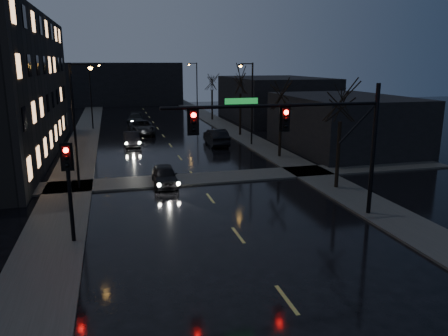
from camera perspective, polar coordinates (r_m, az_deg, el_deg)
ground at (r=14.40m, az=11.42°, el=-20.41°), size 160.00×160.00×0.00m
sidewalk_left at (r=46.42m, az=-17.97°, el=3.09°), size 3.00×140.00×0.12m
sidewalk_right at (r=48.40m, az=2.56°, el=4.14°), size 3.00×140.00×0.12m
sidewalk_cross at (r=30.70m, az=-3.64°, el=-1.41°), size 40.00×3.00×0.12m
commercial_right_near at (r=42.59m, az=15.30°, el=5.70°), size 10.00×14.00×5.00m
commercial_right_far at (r=63.01m, az=6.59°, el=8.96°), size 12.00×18.00×6.00m
far_block at (r=88.77m, az=-13.06°, el=10.67°), size 22.00×10.00×8.00m
signal_mast at (r=21.97m, az=10.93°, el=5.18°), size 11.11×0.41×7.00m
signal_pole_left at (r=20.35m, az=-19.63°, el=-1.38°), size 0.35×0.41×4.53m
tree_near at (r=28.35m, az=15.16°, el=9.54°), size 3.52×3.52×8.08m
tree_mid_a at (r=37.39m, az=7.51°, el=10.16°), size 3.30×3.30×7.58m
tree_mid_b at (r=48.69m, az=2.18°, el=11.95°), size 3.74×3.74×8.59m
tree_far at (r=62.25m, az=-1.58°, el=11.81°), size 3.43×3.43×7.88m
streetlight_l_near at (r=28.90m, az=-18.62°, el=6.49°), size 1.53×0.28×8.00m
streetlight_l_far at (r=55.77m, az=-16.82°, el=9.71°), size 1.53×0.28×8.00m
streetlight_r_mid at (r=42.82m, az=3.42°, el=9.26°), size 1.53×0.28×8.00m
streetlight_r_far at (r=69.95m, az=-3.74°, el=10.93°), size 1.53×0.28×8.00m
oncoming_car_a at (r=29.38m, az=-7.78°, el=-0.96°), size 1.71×4.00×1.35m
oncoming_car_b at (r=44.04m, az=-11.96°, el=3.74°), size 1.62×4.21×1.37m
oncoming_car_c at (r=51.07m, az=-10.68°, el=5.26°), size 2.72×5.78×1.60m
oncoming_car_d at (r=59.91m, az=-11.47°, el=6.35°), size 2.56×5.15×1.44m
lead_car at (r=43.37m, az=-1.02°, el=4.06°), size 1.78×4.96×1.63m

